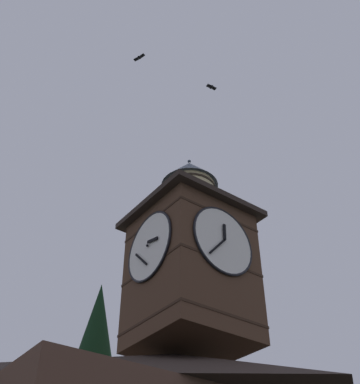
# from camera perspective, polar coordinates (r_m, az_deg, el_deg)

# --- Properties ---
(clock_tower) EXTENTS (4.61, 4.61, 9.02)m
(clock_tower) POSITION_cam_1_polar(r_m,az_deg,el_deg) (20.27, 1.21, -7.69)
(clock_tower) COLOR #4C3323
(clock_tower) RESTS_ON building_main
(flying_bird_high) EXTENTS (0.31, 0.58, 0.11)m
(flying_bird_high) POSITION_cam_1_polar(r_m,az_deg,el_deg) (23.14, -4.65, 14.98)
(flying_bird_high) COLOR black
(flying_bird_low) EXTENTS (0.52, 0.26, 0.14)m
(flying_bird_low) POSITION_cam_1_polar(r_m,az_deg,el_deg) (24.65, 3.58, 11.81)
(flying_bird_low) COLOR black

